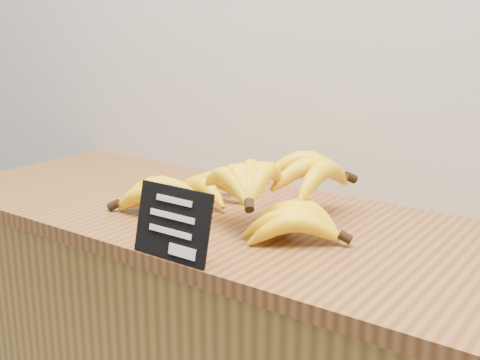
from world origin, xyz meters
name	(u,v)px	position (x,y,z in m)	size (l,w,h in m)	color
counter_top	(254,225)	(-0.06, 2.75, 0.92)	(1.51, 0.54, 0.03)	brown
chalkboard_sign	(172,223)	(-0.06, 2.50, 0.99)	(0.15, 0.01, 0.12)	black
banana_pile	(245,191)	(-0.08, 2.74, 0.99)	(0.51, 0.33, 0.12)	yellow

